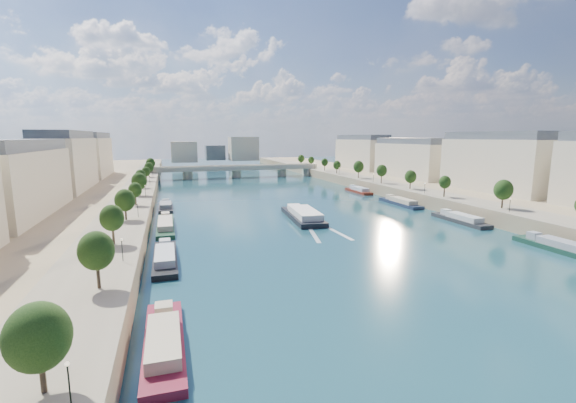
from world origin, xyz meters
TOP-DOWN VIEW (x-y plane):
  - ground at (0.00, 100.00)m, footprint 700.00×700.00m
  - quay_left at (-72.00, 100.00)m, footprint 44.00×520.00m
  - quay_right at (72.00, 100.00)m, footprint 44.00×520.00m
  - pave_left at (-57.00, 100.00)m, footprint 14.00×520.00m
  - pave_right at (57.00, 100.00)m, footprint 14.00×520.00m
  - trees_left at (-55.00, 102.00)m, footprint 4.80×268.80m
  - trees_right at (55.00, 110.00)m, footprint 4.80×268.80m
  - lamps_left at (-52.50, 90.00)m, footprint 0.36×200.36m
  - lamps_right at (52.50, 105.00)m, footprint 0.36×200.36m
  - buildings_left at (-85.00, 112.00)m, footprint 16.00×226.00m
  - buildings_right at (85.00, 112.00)m, footprint 16.00×226.00m
  - skyline at (3.19, 319.52)m, footprint 79.00×42.00m
  - bridge at (0.00, 215.15)m, footprint 112.00×12.00m
  - tour_barge at (-1.44, 76.56)m, footprint 11.19×30.84m
  - wake at (-1.44, 60.02)m, footprint 10.74×26.03m
  - moored_barges_left at (-45.50, 43.58)m, footprint 5.00×150.15m
  - moored_barges_right at (45.50, 56.77)m, footprint 5.00×161.12m

SIDE VIEW (x-z plane):
  - ground at x=0.00m, z-range 0.00..0.00m
  - wake at x=-1.44m, z-range 0.00..0.04m
  - moored_barges_right at x=45.50m, z-range -0.96..2.64m
  - moored_barges_left at x=-45.50m, z-range -0.96..2.64m
  - tour_barge at x=-1.44m, z-range -0.86..3.24m
  - quay_left at x=-72.00m, z-range 0.00..5.00m
  - quay_right at x=72.00m, z-range 0.00..5.00m
  - pave_left at x=-57.00m, z-range 5.00..5.10m
  - pave_right at x=57.00m, z-range 5.00..5.10m
  - bridge at x=0.00m, z-range 1.01..9.16m
  - lamps_left at x=-52.50m, z-range 5.64..9.92m
  - lamps_right at x=52.50m, z-range 5.64..9.92m
  - trees_left at x=-55.00m, z-range 6.35..14.61m
  - trees_right at x=55.00m, z-range 6.35..14.61m
  - skyline at x=3.19m, z-range 3.66..25.66m
  - buildings_left at x=-85.00m, z-range 4.85..28.05m
  - buildings_right at x=85.00m, z-range 4.85..28.05m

